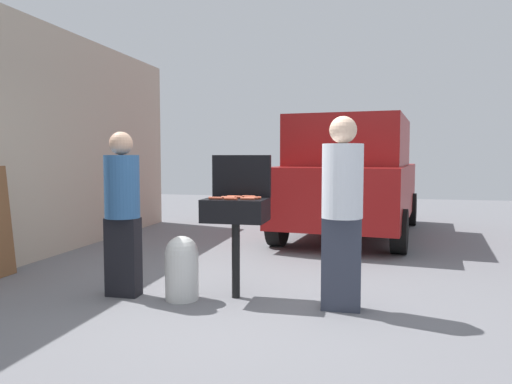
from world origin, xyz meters
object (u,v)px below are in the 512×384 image
object	(u,v)px
propane_tank	(182,267)
person_right	(342,206)
hot_dog_5	(228,197)
hot_dog_2	(251,198)
hot_dog_8	(231,199)
bbq_grill	(236,214)
hot_dog_0	(216,198)
hot_dog_7	(254,198)
parked_minivan	(353,176)
hot_dog_4	(249,197)
person_left	(122,208)
hot_dog_6	(236,197)
hot_dog_1	(247,199)
hot_dog_3	(234,197)

from	to	relation	value
propane_tank	person_right	world-z (taller)	person_right
hot_dog_5	person_right	distance (m)	1.09
hot_dog_2	hot_dog_8	size ratio (longest dim) A/B	1.00
bbq_grill	person_right	bearing A→B (deg)	-8.15
hot_dog_0	hot_dog_7	size ratio (longest dim) A/B	1.00
person_right	parked_minivan	bearing A→B (deg)	-91.74
hot_dog_0	hot_dog_4	size ratio (longest dim) A/B	1.00
hot_dog_7	person_left	distance (m)	1.30
bbq_grill	hot_dog_8	bearing A→B (deg)	-91.67
bbq_grill	person_left	distance (m)	1.12
parked_minivan	hot_dog_2	bearing A→B (deg)	86.36
person_left	parked_minivan	xyz separation A→B (m)	(2.06, 4.37, 0.15)
hot_dog_2	person_right	xyz separation A→B (m)	(0.86, -0.11, -0.04)
hot_dog_7	propane_tank	world-z (taller)	hot_dog_7
hot_dog_6	hot_dog_8	world-z (taller)	same
hot_dog_8	person_right	bearing A→B (deg)	0.87
person_left	parked_minivan	size ratio (longest dim) A/B	0.35
hot_dog_5	parked_minivan	size ratio (longest dim) A/B	0.03
hot_dog_1	hot_dog_2	bearing A→B (deg)	77.18
hot_dog_2	hot_dog_5	world-z (taller)	same
hot_dog_3	hot_dog_4	distance (m)	0.15
hot_dog_5	hot_dog_8	distance (m)	0.14
propane_tank	person_right	bearing A→B (deg)	1.40
hot_dog_5	parked_minivan	world-z (taller)	parked_minivan
propane_tank	bbq_grill	bearing A→B (deg)	20.58
hot_dog_2	hot_dog_6	distance (m)	0.17
hot_dog_2	hot_dog_7	world-z (taller)	same
hot_dog_2	propane_tank	bearing A→B (deg)	-167.32
bbq_grill	hot_dog_4	size ratio (longest dim) A/B	7.46
hot_dog_3	hot_dog_4	size ratio (longest dim) A/B	1.00
hot_dog_0	hot_dog_1	size ratio (longest dim) A/B	1.00
hot_dog_5	hot_dog_7	bearing A→B (deg)	5.87
hot_dog_7	hot_dog_2	bearing A→B (deg)	-126.53
hot_dog_3	hot_dog_7	size ratio (longest dim) A/B	1.00
hot_dog_1	hot_dog_4	distance (m)	0.22
person_left	person_right	xyz separation A→B (m)	(2.12, 0.04, 0.06)
hot_dog_5	person_left	xyz separation A→B (m)	(-1.03, -0.16, -0.11)
person_left	bbq_grill	bearing A→B (deg)	17.35
hot_dog_4	hot_dog_8	world-z (taller)	same
bbq_grill	hot_dog_2	size ratio (longest dim) A/B	7.46
hot_dog_3	hot_dog_8	distance (m)	0.23
propane_tank	person_left	bearing A→B (deg)	-179.65
hot_dog_4	parked_minivan	distance (m)	4.17
hot_dog_2	person_right	distance (m)	0.87
hot_dog_0	person_right	world-z (taller)	person_right
hot_dog_2	person_left	bearing A→B (deg)	-173.21
parked_minivan	propane_tank	bearing A→B (deg)	78.70
hot_dog_1	hot_dog_5	bearing A→B (deg)	158.66
hot_dog_5	person_right	size ratio (longest dim) A/B	0.08
hot_dog_6	person_right	bearing A→B (deg)	-9.44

